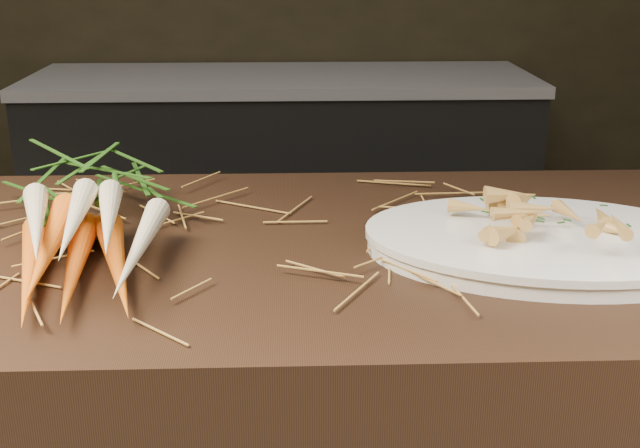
{
  "coord_description": "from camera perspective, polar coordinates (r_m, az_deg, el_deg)",
  "views": [
    {
      "loc": [
        0.33,
        -0.75,
        1.3
      ],
      "look_at": [
        0.37,
        0.2,
        0.96
      ],
      "focal_mm": 45.0,
      "sensor_mm": 36.0,
      "label": 1
    }
  ],
  "objects": [
    {
      "name": "straw_bedding",
      "position": [
        1.17,
        -18.46,
        -0.98
      ],
      "size": [
        1.4,
        0.6,
        0.02
      ],
      "primitive_type": null,
      "color": "olive",
      "rests_on": "main_counter"
    },
    {
      "name": "serving_platter",
      "position": [
        1.11,
        15.64,
        -1.46
      ],
      "size": [
        0.52,
        0.39,
        0.03
      ],
      "primitive_type": null,
      "rotation": [
        0.0,
        0.0,
        -0.16
      ],
      "color": "white",
      "rests_on": "main_counter"
    },
    {
      "name": "roasted_veg_heap",
      "position": [
        1.1,
        15.82,
        0.43
      ],
      "size": [
        0.25,
        0.2,
        0.05
      ],
      "primitive_type": null,
      "rotation": [
        0.0,
        0.0,
        -0.16
      ],
      "color": "#C18C3E",
      "rests_on": "serving_platter"
    },
    {
      "name": "back_counter",
      "position": [
        3.06,
        -2.61,
        2.81
      ],
      "size": [
        1.82,
        0.62,
        0.84
      ],
      "color": "black",
      "rests_on": "ground"
    },
    {
      "name": "root_veg_bunch",
      "position": [
        1.17,
        -16.56,
        1.43
      ],
      "size": [
        0.28,
        0.59,
        0.11
      ],
      "rotation": [
        0.0,
        0.0,
        0.17
      ],
      "color": "#CC4800",
      "rests_on": "main_counter"
    }
  ]
}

